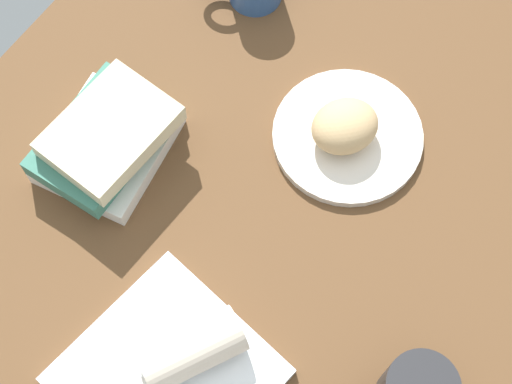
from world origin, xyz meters
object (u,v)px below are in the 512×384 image
object	(u,v)px
book_stack	(107,139)
square_plate	(167,376)
round_plate	(347,136)
breakfast_wrap	(192,350)
scone_pastry	(345,126)

from	to	relation	value
book_stack	square_plate	bearing A→B (deg)	50.58
round_plate	book_stack	size ratio (longest dim) A/B	1.07
square_plate	breakfast_wrap	bearing A→B (deg)	160.35
round_plate	breakfast_wrap	bearing A→B (deg)	0.37
scone_pastry	square_plate	size ratio (longest dim) A/B	0.42
round_plate	book_stack	world-z (taller)	book_stack
scone_pastry	square_plate	xyz separation A→B (cm)	(41.72, -0.74, -3.68)
square_plate	scone_pastry	bearing A→B (deg)	178.98
scone_pastry	square_plate	world-z (taller)	scone_pastry
square_plate	book_stack	distance (cm)	33.72
scone_pastry	book_stack	size ratio (longest dim) A/B	0.48
book_stack	breakfast_wrap	bearing A→B (deg)	57.64
round_plate	book_stack	xyz separation A→B (cm)	(21.22, -27.08, 3.64)
round_plate	scone_pastry	xyz separation A→B (cm)	(0.79, -0.43, 3.78)
square_plate	book_stack	size ratio (longest dim) A/B	1.15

